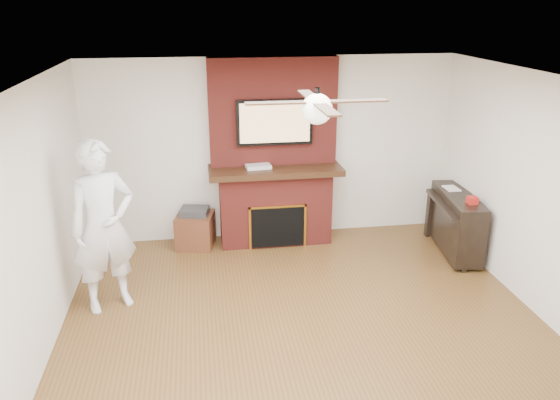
{
  "coord_description": "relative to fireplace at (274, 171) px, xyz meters",
  "views": [
    {
      "loc": [
        -1.0,
        -4.45,
        3.18
      ],
      "look_at": [
        -0.18,
        0.9,
        1.19
      ],
      "focal_mm": 35.0,
      "sensor_mm": 36.0,
      "label": 1
    }
  ],
  "objects": [
    {
      "name": "room_shell",
      "position": [
        0.0,
        -2.55,
        0.25
      ],
      "size": [
        5.36,
        5.86,
        2.86
      ],
      "color": "#503417",
      "rests_on": "ground"
    },
    {
      "name": "fireplace",
      "position": [
        0.0,
        0.0,
        0.0
      ],
      "size": [
        1.78,
        0.64,
        2.5
      ],
      "color": "maroon",
      "rests_on": "ground"
    },
    {
      "name": "tv",
      "position": [
        0.0,
        -0.05,
        0.68
      ],
      "size": [
        1.0,
        0.08,
        0.6
      ],
      "color": "black",
      "rests_on": "fireplace"
    },
    {
      "name": "ceiling_fan",
      "position": [
        -0.0,
        -2.55,
        1.34
      ],
      "size": [
        1.21,
        1.21,
        0.31
      ],
      "color": "black",
      "rests_on": "room_shell"
    },
    {
      "name": "person",
      "position": [
        -2.03,
        -1.5,
        -0.05
      ],
      "size": [
        0.82,
        0.71,
        1.88
      ],
      "primitive_type": "imported",
      "rotation": [
        0.0,
        0.0,
        0.43
      ],
      "color": "silver",
      "rests_on": "ground"
    },
    {
      "name": "side_table",
      "position": [
        -1.1,
        -0.07,
        -0.74
      ],
      "size": [
        0.57,
        0.57,
        0.55
      ],
      "rotation": [
        0.0,
        0.0,
        -0.21
      ],
      "color": "#4F2716",
      "rests_on": "ground"
    },
    {
      "name": "piano",
      "position": [
        2.3,
        -0.79,
        -0.56
      ],
      "size": [
        0.61,
        1.28,
        0.9
      ],
      "rotation": [
        0.0,
        0.0,
        -0.13
      ],
      "color": "black",
      "rests_on": "ground"
    },
    {
      "name": "cable_box",
      "position": [
        -0.23,
        -0.1,
        0.11
      ],
      "size": [
        0.35,
        0.22,
        0.05
      ],
      "primitive_type": "cube",
      "rotation": [
        0.0,
        0.0,
        0.11
      ],
      "color": "silver",
      "rests_on": "fireplace"
    },
    {
      "name": "candle_orange",
      "position": [
        -0.17,
        -0.16,
        -0.94
      ],
      "size": [
        0.07,
        0.07,
        0.11
      ],
      "primitive_type": "cylinder",
      "color": "red",
      "rests_on": "ground"
    },
    {
      "name": "candle_cream",
      "position": [
        0.11,
        -0.18,
        -0.94
      ],
      "size": [
        0.08,
        0.08,
        0.12
      ],
      "primitive_type": "cylinder",
      "color": "beige",
      "rests_on": "ground"
    },
    {
      "name": "candle_blue",
      "position": [
        0.19,
        -0.16,
        -0.95
      ],
      "size": [
        0.06,
        0.06,
        0.09
      ],
      "primitive_type": "cylinder",
      "color": "#2F558F",
      "rests_on": "ground"
    }
  ]
}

